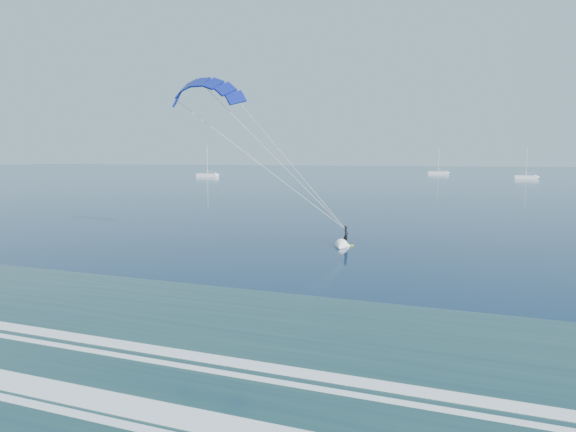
# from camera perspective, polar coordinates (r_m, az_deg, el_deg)

# --- Properties ---
(kitesurfer_rig) EXTENTS (13.72, 9.73, 14.18)m
(kitesurfer_rig) POSITION_cam_1_polar(r_m,az_deg,el_deg) (40.18, -1.27, 6.29)
(kitesurfer_rig) COLOR #B4BF16
(kitesurfer_rig) RESTS_ON ground
(sailboat_0) EXTENTS (8.68, 2.40, 11.81)m
(sailboat_0) POSITION_cam_1_polar(r_m,az_deg,el_deg) (200.44, -8.94, 4.53)
(sailboat_0) COLOR silver
(sailboat_0) RESTS_ON ground
(sailboat_1) EXTENTS (8.38, 2.40, 11.34)m
(sailboat_1) POSITION_cam_1_polar(r_m,az_deg,el_deg) (238.28, 16.35, 4.65)
(sailboat_1) COLOR silver
(sailboat_1) RESTS_ON ground
(sailboat_2) EXTENTS (7.16, 2.40, 10.15)m
(sailboat_2) POSITION_cam_1_polar(r_m,az_deg,el_deg) (195.69, 24.92, 3.96)
(sailboat_2) COLOR silver
(sailboat_2) RESTS_ON ground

